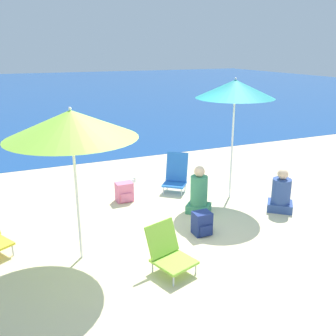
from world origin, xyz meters
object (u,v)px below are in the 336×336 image
object	(u,v)px
beach_umbrella_teal	(235,89)
beach_chair_blue	(176,174)
backpack_navy	(202,223)
seagull	(131,181)
beach_umbrella_lime	(71,124)
beach_chair_lime	(168,251)
person_seated_near	(199,194)
person_seated_far	(281,194)
backpack_pink	(124,192)

from	to	relation	value
beach_umbrella_teal	beach_chair_blue	xyz separation A→B (m)	(-0.86, 0.78, -1.81)
backpack_navy	seagull	distance (m)	2.56
beach_umbrella_lime	seagull	xyz separation A→B (m)	(1.56, 2.47, -1.83)
beach_chair_lime	seagull	bearing A→B (deg)	62.74
beach_umbrella_teal	person_seated_near	bearing A→B (deg)	-156.44
beach_chair_lime	person_seated_far	world-z (taller)	person_seated_far
beach_umbrella_teal	backpack_navy	world-z (taller)	beach_umbrella_teal
person_seated_far	backpack_navy	distance (m)	1.83
beach_umbrella_lime	backpack_pink	size ratio (longest dim) A/B	5.71
person_seated_near	person_seated_far	xyz separation A→B (m)	(1.45, -0.53, -0.05)
beach_umbrella_teal	beach_umbrella_lime	bearing A→B (deg)	-160.81
person_seated_near	backpack_navy	xyz separation A→B (m)	(-0.35, -0.78, -0.18)
person_seated_far	beach_umbrella_teal	bearing A→B (deg)	67.99
person_seated_near	beach_chair_blue	bearing A→B (deg)	39.94
beach_chair_blue	beach_chair_lime	size ratio (longest dim) A/B	1.14
backpack_navy	beach_chair_lime	bearing A→B (deg)	-141.42
beach_umbrella_teal	backpack_navy	bearing A→B (deg)	-137.26
person_seated_far	seagull	world-z (taller)	person_seated_far
beach_chair_lime	backpack_pink	size ratio (longest dim) A/B	1.86
person_seated_near	person_seated_far	bearing A→B (deg)	-66.25
person_seated_near	seagull	world-z (taller)	person_seated_near
person_seated_far	backpack_pink	bearing A→B (deg)	97.07
beach_chair_lime	person_seated_near	bearing A→B (deg)	31.79
beach_umbrella_lime	seagull	distance (m)	3.45
beach_umbrella_teal	person_seated_near	xyz separation A→B (m)	(-0.94, -0.41, -1.82)
person_seated_near	beach_umbrella_lime	bearing A→B (deg)	151.05
beach_chair_lime	backpack_pink	bearing A→B (deg)	68.07
beach_umbrella_teal	seagull	distance (m)	2.97
beach_chair_blue	seagull	distance (m)	1.03
seagull	beach_chair_blue	bearing A→B (deg)	-34.04
person_seated_far	backpack_navy	world-z (taller)	person_seated_far
beach_umbrella_teal	person_seated_far	world-z (taller)	beach_umbrella_teal
beach_chair_lime	beach_umbrella_teal	bearing A→B (deg)	22.86
backpack_navy	seagull	bearing A→B (deg)	99.03
person_seated_far	backpack_pink	distance (m)	3.02
person_seated_far	backpack_navy	bearing A→B (deg)	137.10
beach_umbrella_teal	person_seated_near	distance (m)	2.08
beach_umbrella_teal	backpack_pink	distance (m)	2.93
beach_chair_blue	seagull	bearing A→B (deg)	-174.84
seagull	beach_chair_lime	bearing A→B (deg)	-99.05
backpack_navy	backpack_pink	bearing A→B (deg)	112.12
backpack_pink	seagull	xyz separation A→B (m)	(0.35, 0.67, -0.05)
beach_umbrella_teal	beach_chair_lime	distance (m)	3.49
beach_chair_blue	backpack_pink	world-z (taller)	beach_chair_blue
beach_chair_blue	beach_umbrella_teal	bearing A→B (deg)	-2.95
beach_chair_blue	person_seated_far	world-z (taller)	same
backpack_pink	beach_umbrella_teal	bearing A→B (deg)	-18.00
seagull	backpack_pink	bearing A→B (deg)	-117.48
beach_umbrella_lime	person_seated_near	size ratio (longest dim) A/B	2.45
person_seated_far	person_seated_near	bearing A→B (deg)	109.13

